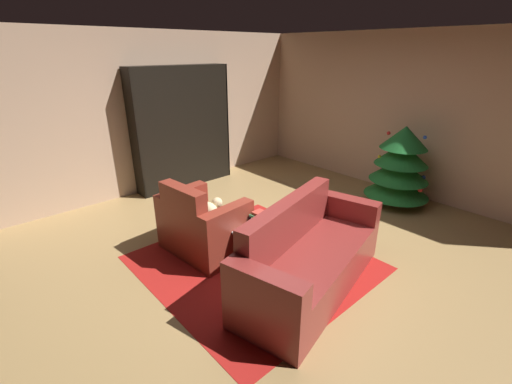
% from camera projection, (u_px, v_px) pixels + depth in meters
% --- Properties ---
extents(ground_plane, '(6.92, 6.92, 0.00)m').
position_uv_depth(ground_plane, '(277.00, 245.00, 4.39)').
color(ground_plane, '#987748').
extents(wall_back, '(5.81, 0.06, 2.60)m').
position_uv_depth(wall_back, '(404.00, 115.00, 5.69)').
color(wall_back, tan).
rests_on(wall_back, ground).
extents(wall_left, '(0.06, 5.89, 2.60)m').
position_uv_depth(wall_left, '(158.00, 113.00, 5.86)').
color(wall_left, tan).
rests_on(wall_left, ground).
extents(area_rug, '(2.36, 2.27, 0.01)m').
position_uv_depth(area_rug, '(254.00, 263.00, 4.02)').
color(area_rug, '#A21B16').
rests_on(area_rug, ground).
extents(bookshelf_unit, '(0.33, 1.77, 2.06)m').
position_uv_depth(bookshelf_unit, '(188.00, 129.00, 6.07)').
color(bookshelf_unit, black).
rests_on(bookshelf_unit, ground).
extents(armchair_red, '(1.05, 0.80, 0.91)m').
position_uv_depth(armchair_red, '(202.00, 227.00, 4.16)').
color(armchair_red, maroon).
rests_on(armchair_red, ground).
extents(couch_red, '(1.19, 2.09, 0.91)m').
position_uv_depth(couch_red, '(308.00, 259.00, 3.54)').
color(couch_red, maroon).
rests_on(couch_red, ground).
extents(coffee_table, '(0.68, 0.68, 0.43)m').
position_uv_depth(coffee_table, '(257.00, 228.00, 4.00)').
color(coffee_table, black).
rests_on(coffee_table, ground).
extents(book_stack_on_table, '(0.23, 0.18, 0.15)m').
position_uv_depth(book_stack_on_table, '(260.00, 218.00, 3.96)').
color(book_stack_on_table, '#334191').
rests_on(book_stack_on_table, coffee_table).
extents(bottle_on_table, '(0.07, 0.07, 0.25)m').
position_uv_depth(bottle_on_table, '(273.00, 219.00, 3.88)').
color(bottle_on_table, '#165230').
rests_on(bottle_on_table, coffee_table).
extents(decorated_tree, '(0.98, 0.98, 1.25)m').
position_uv_depth(decorated_tree, '(400.00, 166.00, 5.34)').
color(decorated_tree, brown).
rests_on(decorated_tree, ground).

